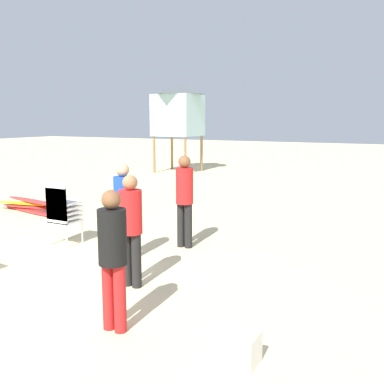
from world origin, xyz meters
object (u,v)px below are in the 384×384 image
lifeguard_near_left (131,224)px  lifeguard_near_center (113,252)px  lifeguard_far_right (124,205)px  lifeguard_near_right (185,195)px  surfboard_pile (34,206)px  stacked_plastic_chairs (61,209)px  lifeguard_tower (178,110)px  cooler_box (231,346)px

lifeguard_near_left → lifeguard_near_center: (0.61, -1.19, 0.00)m
lifeguard_near_center → lifeguard_far_right: (-1.40, 2.09, 0.02)m
lifeguard_near_left → lifeguard_near_right: (-0.27, 2.06, 0.07)m
surfboard_pile → lifeguard_near_center: (5.82, -4.21, 0.77)m
lifeguard_near_left → lifeguard_far_right: size_ratio=0.97×
surfboard_pile → lifeguard_near_left: 6.07m
stacked_plastic_chairs → lifeguard_far_right: 1.63m
lifeguard_near_right → lifeguard_tower: 11.97m
lifeguard_near_center → lifeguard_tower: (-6.82, 13.49, 1.82)m
lifeguard_far_right → surfboard_pile: bearing=154.5°
lifeguard_near_center → lifeguard_far_right: lifeguard_far_right is taller
lifeguard_tower → lifeguard_near_center: bearing=-63.2°
cooler_box → surfboard_pile: bearing=149.8°
lifeguard_near_left → cooler_box: size_ratio=2.98×
lifeguard_near_left → lifeguard_far_right: 1.21m
lifeguard_tower → cooler_box: (8.24, -13.49, -2.59)m
surfboard_pile → lifeguard_near_right: lifeguard_near_right is taller
stacked_plastic_chairs → lifeguard_near_right: (2.12, 0.95, 0.29)m
lifeguard_near_right → lifeguard_far_right: size_ratio=1.04×
lifeguard_near_center → lifeguard_far_right: size_ratio=0.98×
lifeguard_far_right → lifeguard_tower: bearing=115.4°
surfboard_pile → lifeguard_near_center: bearing=-35.9°
lifeguard_far_right → cooler_box: size_ratio=3.06×
lifeguard_near_center → lifeguard_near_right: 3.37m
lifeguard_near_right → lifeguard_far_right: 1.27m
lifeguard_near_left → cooler_box: lifeguard_near_left is taller
lifeguard_near_left → cooler_box: (2.03, -1.19, -0.76)m
lifeguard_near_left → lifeguard_far_right: lifeguard_far_right is taller
lifeguard_near_left → lifeguard_near_right: size_ratio=0.94×
lifeguard_far_right → cooler_box: (2.82, -2.09, -0.79)m
surfboard_pile → lifeguard_far_right: (4.42, -2.11, 0.79)m
stacked_plastic_chairs → cooler_box: 5.01m
surfboard_pile → lifeguard_near_right: bearing=-11.0°
surfboard_pile → lifeguard_near_right: 5.10m
lifeguard_near_center → cooler_box: lifeguard_near_center is taller
surfboard_pile → cooler_box: bearing=-30.2°
lifeguard_near_left → lifeguard_tower: size_ratio=0.42×
surfboard_pile → lifeguard_far_right: 4.96m
lifeguard_near_right → lifeguard_tower: (-5.94, 10.24, 1.76)m
cooler_box → lifeguard_near_right: bearing=125.3°
lifeguard_far_right → lifeguard_tower: (-5.41, 11.40, 1.80)m
lifeguard_near_center → cooler_box: 1.61m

